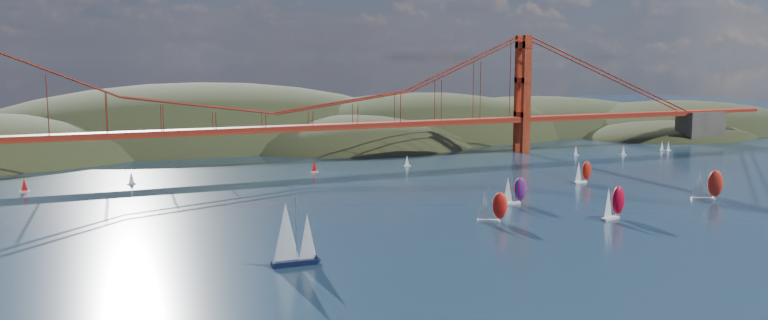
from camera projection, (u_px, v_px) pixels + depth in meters
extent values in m
plane|color=black|center=(528.00, 289.00, 145.60)|extent=(1200.00, 1200.00, 0.00)
ellipsoid|color=black|center=(201.00, 169.00, 415.99)|extent=(300.00, 180.00, 96.00)
ellipsoid|color=black|center=(418.00, 158.00, 436.14)|extent=(220.00, 140.00, 76.00)
ellipsoid|color=black|center=(358.00, 161.00, 388.33)|extent=(140.00, 110.00, 48.00)
ellipsoid|color=black|center=(528.00, 142.00, 489.78)|extent=(260.00, 160.00, 60.00)
ellipsoid|color=black|center=(673.00, 141.00, 487.20)|extent=(220.00, 150.00, 52.00)
ellipsoid|color=black|center=(666.00, 144.00, 432.41)|extent=(120.00, 90.00, 28.00)
cube|color=maroon|center=(276.00, 128.00, 306.68)|extent=(440.00, 7.00, 1.60)
cube|color=#991407|center=(276.00, 131.00, 306.84)|extent=(440.00, 7.00, 0.80)
cube|color=#991407|center=(522.00, 94.00, 352.96)|extent=(4.00, 8.50, 55.00)
cube|color=#4C443D|center=(700.00, 126.00, 401.06)|extent=(24.00, 12.00, 16.00)
cube|color=maroon|center=(718.00, 111.00, 404.75)|extent=(52.00, 7.00, 1.60)
cube|color=black|center=(294.00, 263.00, 162.01)|extent=(10.00, 3.18, 1.19)
cylinder|color=#99999E|center=(296.00, 228.00, 161.13)|extent=(0.15, 0.15, 14.29)
cone|color=white|center=(286.00, 232.00, 160.41)|extent=(5.76, 5.76, 12.57)
cone|color=white|center=(307.00, 236.00, 162.32)|extent=(4.12, 4.12, 10.00)
cube|color=white|center=(488.00, 221.00, 204.77)|extent=(5.89, 4.23, 0.70)
cylinder|color=#99999E|center=(489.00, 204.00, 204.10)|extent=(0.09, 0.09, 8.73)
cone|color=white|center=(484.00, 205.00, 204.28)|extent=(4.43, 4.43, 7.69)
ellipsoid|color=red|center=(500.00, 206.00, 203.91)|extent=(4.81, 4.21, 7.34)
cube|color=silver|center=(610.00, 218.00, 207.70)|extent=(6.62, 3.37, 0.76)
cylinder|color=#99999E|center=(612.00, 200.00, 207.20)|extent=(0.10, 0.10, 9.56)
cone|color=white|center=(608.00, 202.00, 206.36)|extent=(4.37, 4.37, 8.41)
ellipsoid|color=#B7031D|center=(618.00, 200.00, 209.24)|extent=(5.03, 3.86, 8.03)
cube|color=silver|center=(702.00, 199.00, 236.37)|extent=(6.83, 4.91, 0.81)
cylinder|color=#99999E|center=(704.00, 182.00, 235.59)|extent=(0.10, 0.10, 10.13)
cone|color=white|center=(699.00, 183.00, 235.80)|extent=(5.13, 5.13, 8.91)
ellipsoid|color=red|center=(715.00, 183.00, 235.37)|extent=(5.57, 4.88, 8.51)
cube|color=white|center=(580.00, 182.00, 268.02)|extent=(5.63, 2.22, 0.66)
cylinder|color=#99999E|center=(581.00, 170.00, 267.56)|extent=(0.08, 0.08, 8.22)
cone|color=white|center=(579.00, 171.00, 266.97)|extent=(3.44, 3.44, 7.23)
ellipsoid|color=red|center=(587.00, 171.00, 269.01)|extent=(4.11, 2.88, 6.90)
cube|color=white|center=(511.00, 203.00, 229.06)|extent=(5.98, 2.17, 0.70)
cylinder|color=#99999E|center=(512.00, 188.00, 228.50)|extent=(0.09, 0.09, 8.78)
cone|color=white|center=(508.00, 190.00, 228.14)|extent=(3.56, 3.56, 7.73)
ellipsoid|color=red|center=(520.00, 189.00, 229.48)|extent=(4.32, 2.94, 7.38)
cube|color=silver|center=(25.00, 192.00, 249.74)|extent=(3.00, 1.00, 0.50)
cone|color=red|center=(24.00, 185.00, 249.42)|extent=(2.00, 2.00, 4.20)
cube|color=silver|center=(132.00, 184.00, 265.62)|extent=(3.00, 1.00, 0.50)
cone|color=white|center=(131.00, 177.00, 265.30)|extent=(2.00, 2.00, 4.20)
cube|color=silver|center=(576.00, 155.00, 342.91)|extent=(3.00, 1.00, 0.50)
cone|color=white|center=(576.00, 150.00, 342.60)|extent=(2.00, 2.00, 4.20)
cube|color=silver|center=(623.00, 155.00, 344.88)|extent=(3.00, 1.00, 0.50)
cone|color=white|center=(623.00, 150.00, 344.56)|extent=(2.00, 2.00, 4.20)
cube|color=silver|center=(662.00, 150.00, 361.06)|extent=(3.00, 1.00, 0.50)
cone|color=white|center=(662.00, 145.00, 360.74)|extent=(2.00, 2.00, 4.20)
cube|color=silver|center=(668.00, 150.00, 360.36)|extent=(3.00, 1.00, 0.50)
cone|color=white|center=(668.00, 146.00, 360.04)|extent=(2.00, 2.00, 4.20)
cube|color=silver|center=(407.00, 166.00, 309.07)|extent=(3.00, 1.00, 0.50)
cone|color=white|center=(407.00, 160.00, 308.75)|extent=(2.00, 2.00, 4.20)
cube|color=silver|center=(314.00, 172.00, 292.79)|extent=(3.00, 1.00, 0.50)
cone|color=red|center=(314.00, 166.00, 292.47)|extent=(2.00, 2.00, 4.20)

